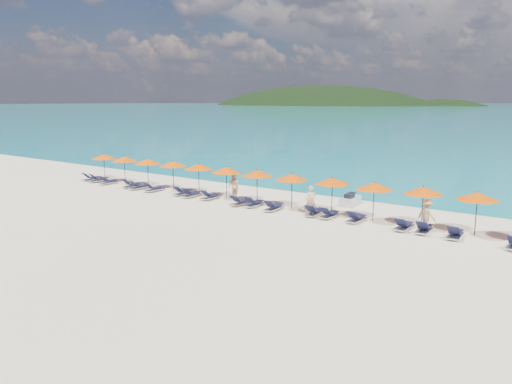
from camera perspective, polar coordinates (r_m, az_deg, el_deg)
The scene contains 37 objects.
ground at distance 28.75m, azimuth -3.57°, elevation -3.23°, with size 1400.00×1400.00×0.00m, color beige.
headland_main at distance 646.71m, azimuth 7.07°, elevation 6.44°, with size 374.00×242.00×126.50m.
headland_small at distance 606.56m, azimuth 20.52°, elevation 5.88°, with size 162.00×126.00×85.50m.
jetski at distance 33.37m, azimuth 10.71°, elevation -0.92°, with size 1.01×2.20×0.76m.
beachgoer_a at distance 29.98m, azimuth 6.29°, elevation -0.98°, with size 0.64×0.42×1.76m, color #E0B37E.
beachgoer_b at distance 34.58m, azimuth -2.58°, elevation 0.68°, with size 0.90×0.52×1.85m, color #E0B37E.
beachgoer_c at distance 27.86m, azimuth 18.93°, elevation -2.47°, with size 1.08×0.50×1.67m, color #E0B37E.
umbrella_0 at distance 44.82m, azimuth -17.00°, elevation 3.90°, with size 2.10×2.10×2.28m.
umbrella_1 at distance 42.49m, azimuth -14.82°, elevation 3.67°, with size 2.10×2.10×2.28m.
umbrella_2 at distance 40.38m, azimuth -12.30°, elevation 3.44°, with size 2.10×2.10×2.28m.
umbrella_3 at distance 38.50m, azimuth -9.49°, elevation 3.20°, with size 2.10×2.10×2.28m.
umbrella_4 at distance 36.61m, azimuth -6.58°, elevation 2.90°, with size 2.10×2.10×2.28m.
umbrella_5 at distance 34.67m, azimuth -3.41°, elevation 2.53°, with size 2.10×2.10×2.28m.
umbrella_6 at distance 33.09m, azimuth 0.12°, elevation 2.17°, with size 2.10×2.10×2.28m.
umbrella_7 at distance 31.50m, azimuth 4.12°, elevation 1.72°, with size 2.10×2.10×2.28m.
umbrella_8 at distance 30.25m, azimuth 8.73°, elevation 1.26°, with size 2.10×2.10×2.28m.
umbrella_9 at distance 28.94m, azimuth 13.36°, elevation 0.68°, with size 2.10×2.10×2.28m.
umbrella_10 at distance 28.19m, azimuth 18.59°, elevation 0.15°, with size 2.10×2.10×2.28m.
umbrella_11 at distance 27.54m, azimuth 24.00°, elevation -0.44°, with size 2.10×2.10×2.28m.
lounger_0 at distance 44.79m, azimuth -18.29°, elevation 1.52°, with size 0.63×1.70×0.66m.
lounger_1 at distance 43.96m, azimuth -17.52°, elevation 1.41°, with size 0.74×1.74×0.66m.
lounger_2 at distance 42.50m, azimuth -16.51°, elevation 1.16°, with size 0.64×1.71×0.66m.
lounger_3 at distance 40.35m, azimuth -14.01°, elevation 0.80°, with size 0.66×1.72×0.66m.
lounger_4 at distance 39.47m, azimuth -13.20°, elevation 0.63°, with size 0.71×1.73×0.66m.
lounger_5 at distance 38.29m, azimuth -11.58°, elevation 0.39°, with size 0.63×1.70×0.66m.
lounger_6 at distance 36.47m, azimuth -8.39°, elevation -0.00°, with size 0.77×1.75×0.66m.
lounger_7 at distance 35.66m, azimuth -7.38°, elevation -0.22°, with size 0.64×1.71×0.66m.
lounger_8 at distance 34.68m, azimuth -5.26°, elevation -0.48°, with size 0.70×1.73×0.66m.
lounger_9 at distance 32.66m, azimuth -1.83°, elevation -1.12°, with size 0.66×1.71×0.66m.
lounger_10 at distance 32.18m, azimuth -0.20°, elevation -1.29°, with size 0.72×1.73×0.66m.
lounger_11 at distance 31.07m, azimuth 2.01°, elevation -1.73°, with size 0.76×1.75×0.66m.
lounger_12 at distance 29.94m, azimuth 6.63°, elevation -2.26°, with size 0.76×1.74×0.66m.
lounger_13 at distance 29.47m, azimuth 8.39°, elevation -2.51°, with size 0.64×1.71×0.66m.
lounger_14 at distance 28.74m, azimuth 11.40°, elevation -2.94°, with size 0.64×1.71×0.66m.
lounger_15 at distance 27.65m, azimuth 16.52°, elevation -3.70°, with size 0.66×1.71×0.66m.
lounger_16 at distance 27.37m, azimuth 18.66°, elevation -3.97°, with size 0.77×1.75×0.66m.
lounger_17 at distance 26.86m, azimuth 21.79°, elevation -4.44°, with size 0.78×1.75×0.66m.
Camera 1 is at (18.05, -21.32, 6.81)m, focal length 35.00 mm.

